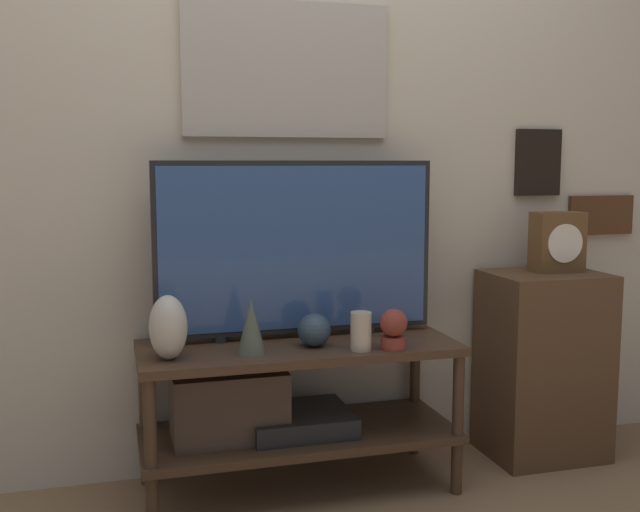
% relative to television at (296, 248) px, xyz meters
% --- Properties ---
extents(wall_back, '(6.40, 0.08, 2.70)m').
position_rel_television_xyz_m(wall_back, '(-0.02, 0.17, 0.50)').
color(wall_back, beige).
rests_on(wall_back, ground_plane).
extents(media_console, '(1.10, 0.44, 0.53)m').
position_rel_television_xyz_m(media_console, '(-0.11, -0.10, -0.52)').
color(media_console, '#422D1E').
rests_on(media_console, ground_plane).
extents(television, '(1.01, 0.05, 0.63)m').
position_rel_television_xyz_m(television, '(0.00, 0.00, 0.00)').
color(television, black).
rests_on(television, media_console).
extents(vase_round_glass, '(0.11, 0.11, 0.11)m').
position_rel_television_xyz_m(vase_round_glass, '(0.02, -0.15, -0.27)').
color(vase_round_glass, '#2D4251').
rests_on(vase_round_glass, media_console).
extents(vase_urn_stoneware, '(0.12, 0.13, 0.21)m').
position_rel_television_xyz_m(vase_urn_stoneware, '(-0.47, -0.18, -0.22)').
color(vase_urn_stoneware, beige).
rests_on(vase_urn_stoneware, media_console).
extents(vase_slim_bronze, '(0.09, 0.09, 0.19)m').
position_rel_television_xyz_m(vase_slim_bronze, '(-0.20, -0.19, -0.23)').
color(vase_slim_bronze, '#4C5647').
rests_on(vase_slim_bronze, media_console).
extents(candle_jar, '(0.07, 0.07, 0.13)m').
position_rel_television_xyz_m(candle_jar, '(0.16, -0.24, -0.26)').
color(candle_jar, '#C1B29E').
rests_on(candle_jar, media_console).
extents(decorative_bust, '(0.09, 0.09, 0.14)m').
position_rel_television_xyz_m(decorative_bust, '(0.27, -0.26, -0.25)').
color(decorative_bust, brown).
rests_on(decorative_bust, media_console).
extents(side_table, '(0.44, 0.35, 0.73)m').
position_rel_television_xyz_m(side_table, '(0.98, -0.05, -0.49)').
color(side_table, '#513823').
rests_on(side_table, ground_plane).
extents(mantel_clock, '(0.20, 0.11, 0.23)m').
position_rel_television_xyz_m(mantel_clock, '(1.04, -0.03, -0.01)').
color(mantel_clock, brown).
rests_on(mantel_clock, side_table).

